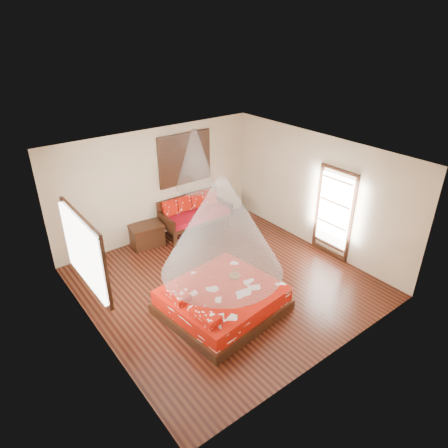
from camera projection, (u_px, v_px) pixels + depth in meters
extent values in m
cube|color=black|center=(225.00, 282.00, 8.64)|extent=(5.50, 5.50, 0.02)
cube|color=white|center=(225.00, 157.00, 7.34)|extent=(5.50, 5.50, 0.02)
cube|color=#C5B790|center=(91.00, 272.00, 6.50)|extent=(0.02, 5.50, 2.80)
cube|color=#C5B790|center=(317.00, 192.00, 9.48)|extent=(0.02, 5.50, 2.80)
cube|color=#C5B790|center=(157.00, 184.00, 9.93)|extent=(5.50, 0.02, 2.80)
cube|color=#C5B790|center=(335.00, 292.00, 6.05)|extent=(5.50, 0.02, 2.80)
cube|color=black|center=(222.00, 306.00, 7.76)|extent=(2.33, 2.15, 0.20)
cube|color=#AF1205|center=(222.00, 296.00, 7.64)|extent=(2.22, 2.04, 0.30)
cube|color=#AF1205|center=(206.00, 316.00, 6.80)|extent=(0.37, 0.59, 0.14)
cube|color=#AF1205|center=(176.00, 295.00, 7.31)|extent=(0.37, 0.59, 0.14)
cube|color=black|center=(175.00, 239.00, 9.88)|extent=(0.08, 0.08, 0.42)
cube|color=black|center=(230.00, 220.00, 10.82)|extent=(0.08, 0.08, 0.42)
cube|color=black|center=(161.00, 228.00, 10.38)|extent=(0.08, 0.08, 0.42)
cube|color=black|center=(215.00, 211.00, 11.32)|extent=(0.08, 0.08, 0.42)
cube|color=black|center=(196.00, 218.00, 10.52)|extent=(1.86, 0.82, 0.08)
cube|color=maroon|center=(196.00, 214.00, 10.47)|extent=(1.80, 0.76, 0.14)
cube|color=black|center=(188.00, 204.00, 10.65)|extent=(1.86, 0.06, 0.55)
cube|color=black|center=(166.00, 222.00, 9.97)|extent=(0.06, 0.82, 0.30)
cube|color=black|center=(223.00, 204.00, 10.93)|extent=(0.06, 0.82, 0.30)
cube|color=#AF1205|center=(170.00, 208.00, 10.19)|extent=(0.39, 0.20, 0.41)
cube|color=#AF1205|center=(184.00, 204.00, 10.41)|extent=(0.39, 0.20, 0.41)
cube|color=#AF1205|center=(197.00, 200.00, 10.64)|extent=(0.39, 0.20, 0.41)
cube|color=#AF1205|center=(209.00, 196.00, 10.86)|extent=(0.39, 0.20, 0.41)
cube|color=black|center=(147.00, 236.00, 9.94)|extent=(0.82, 0.63, 0.50)
cube|color=black|center=(146.00, 226.00, 9.82)|extent=(0.86, 0.67, 0.05)
cube|color=black|center=(185.00, 159.00, 10.12)|extent=(1.52, 0.06, 1.32)
cube|color=black|center=(185.00, 159.00, 10.11)|extent=(1.35, 0.04, 1.10)
cube|color=black|center=(86.00, 251.00, 6.52)|extent=(0.08, 1.74, 1.34)
cube|color=silver|center=(88.00, 250.00, 6.55)|extent=(0.04, 1.54, 1.10)
cube|color=black|center=(334.00, 215.00, 9.20)|extent=(0.08, 1.02, 2.16)
cube|color=white|center=(334.00, 211.00, 9.14)|extent=(0.03, 0.82, 1.70)
cylinder|color=brown|center=(234.00, 276.00, 7.95)|extent=(0.24, 0.24, 0.03)
cone|color=silver|center=(222.00, 227.00, 6.95)|extent=(2.23, 2.23, 1.80)
cone|color=silver|center=(195.00, 160.00, 9.74)|extent=(1.01, 1.01, 1.50)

